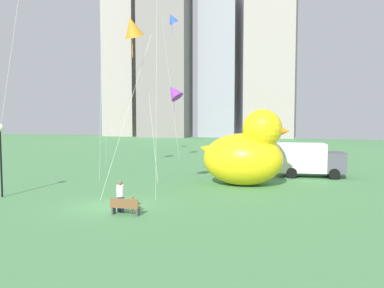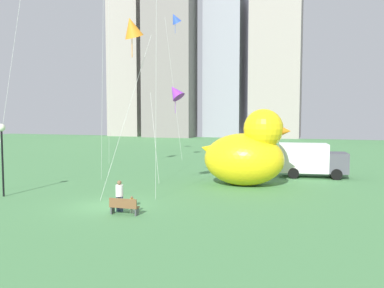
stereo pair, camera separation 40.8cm
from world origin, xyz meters
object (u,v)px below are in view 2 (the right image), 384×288
park_bench (124,206)px  giant_inflatable_duck (247,153)px  box_truck (311,160)px  kite_blue (175,19)px  person_child (132,204)px  kite_orange (132,28)px  person_adult (120,194)px  kite_purple (175,92)px  lamppost (2,140)px

park_bench → giant_inflatable_duck: (4.70, 10.72, 1.96)m
box_truck → kite_blue: size_ratio=0.33×
park_bench → giant_inflatable_duck: size_ratio=0.23×
person_child → kite_orange: bearing=113.4°
person_adult → kite_blue: 30.34m
box_truck → kite_orange: (-9.83, -13.72, 8.85)m
kite_blue → kite_orange: kite_blue is taller
person_adult → person_child: person_adult is taller
person_child → person_adult: bearing=169.8°
person_child → giant_inflatable_duck: size_ratio=0.13×
kite_purple → lamppost: bearing=-130.8°
person_child → lamppost: (-9.90, 1.49, 3.17)m
kite_blue → kite_purple: kite_blue is taller
person_child → box_truck: size_ratio=0.16×
kite_blue → kite_purple: size_ratio=2.19×
person_child → kite_blue: (-6.75, 25.52, 15.99)m
lamppost → kite_blue: size_ratio=0.27×
giant_inflatable_duck → kite_orange: (-5.35, -8.20, 7.85)m
box_truck → kite_purple: kite_purple is taller
kite_purple → kite_blue: bearing=109.9°
person_child → kite_orange: kite_orange is taller
park_bench → person_adult: (-0.57, 0.61, 0.48)m
kite_orange → person_adult: bearing=-87.5°
giant_inflatable_duck → kite_purple: 7.68m
kite_purple → kite_orange: kite_orange is taller
person_adult → lamppost: bearing=171.6°
kite_blue → kite_orange: (5.86, -23.46, -6.21)m
lamppost → kite_purple: size_ratio=0.60×
park_bench → kite_blue: 31.21m
park_bench → kite_purple: size_ratio=0.20×
person_child → giant_inflatable_duck: bearing=66.5°
park_bench → kite_orange: size_ratio=0.14×
kite_purple → kite_orange: (0.66, -9.11, 3.17)m
person_adult → giant_inflatable_duck: (5.27, 10.12, 1.49)m
box_truck → kite_orange: bearing=-125.6°
park_bench → box_truck: bearing=60.5°
giant_inflatable_duck → kite_purple: size_ratio=0.87×
person_adult → kite_purple: kite_purple is taller
person_child → park_bench: bearing=-116.9°
lamppost → kite_purple: kite_purple is taller
box_truck → kite_blue: (-15.69, 9.73, 15.06)m
person_child → kite_blue: bearing=104.8°
box_truck → kite_purple: (-10.50, -4.62, 5.68)m
park_bench → kite_purple: (-1.32, 11.63, 6.64)m
kite_purple → kite_orange: size_ratio=0.72×
kite_blue → kite_orange: 24.96m
giant_inflatable_duck → kite_orange: size_ratio=0.63×
box_truck → kite_orange: 19.06m
person_child → kite_orange: size_ratio=0.08×
kite_blue → kite_orange: size_ratio=1.57×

